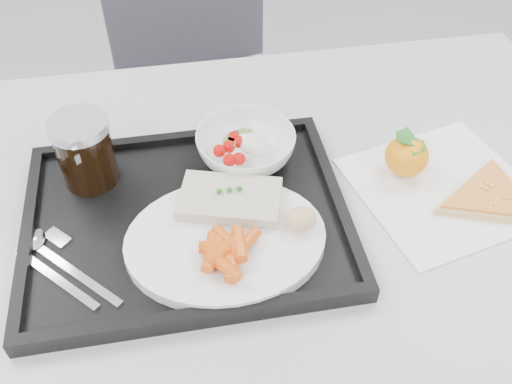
# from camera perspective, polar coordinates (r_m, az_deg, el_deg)

# --- Properties ---
(table) EXTENTS (1.20, 0.80, 0.75)m
(table) POSITION_cam_1_polar(r_m,az_deg,el_deg) (0.89, -0.53, -4.55)
(table) COLOR silver
(table) RESTS_ON ground
(chair) EXTENTS (0.49, 0.49, 0.93)m
(chair) POSITION_cam_1_polar(r_m,az_deg,el_deg) (1.52, -6.29, 12.42)
(chair) COLOR #38373F
(chair) RESTS_ON ground
(tray) EXTENTS (0.45, 0.35, 0.03)m
(tray) POSITION_cam_1_polar(r_m,az_deg,el_deg) (0.82, -6.91, -2.72)
(tray) COLOR black
(tray) RESTS_ON table
(dinner_plate) EXTENTS (0.27, 0.27, 0.02)m
(dinner_plate) POSITION_cam_1_polar(r_m,az_deg,el_deg) (0.77, -3.05, -4.87)
(dinner_plate) COLOR white
(dinner_plate) RESTS_ON tray
(fish_fillet) EXTENTS (0.16, 0.12, 0.03)m
(fish_fillet) POSITION_cam_1_polar(r_m,az_deg,el_deg) (0.79, -2.61, -0.69)
(fish_fillet) COLOR beige
(fish_fillet) RESTS_ON dinner_plate
(bread_roll) EXTENTS (0.05, 0.05, 0.03)m
(bread_roll) POSITION_cam_1_polar(r_m,az_deg,el_deg) (0.76, 4.48, -2.68)
(bread_roll) COLOR tan
(bread_roll) RESTS_ON dinner_plate
(salad_bowl) EXTENTS (0.15, 0.15, 0.05)m
(salad_bowl) POSITION_cam_1_polar(r_m,az_deg,el_deg) (0.88, -1.02, 4.57)
(salad_bowl) COLOR white
(salad_bowl) RESTS_ON tray
(cola_glass) EXTENTS (0.09, 0.09, 0.11)m
(cola_glass) POSITION_cam_1_polar(r_m,az_deg,el_deg) (0.86, -16.75, 4.03)
(cola_glass) COLOR black
(cola_glass) RESTS_ON tray
(cutlery) EXTENTS (0.14, 0.15, 0.01)m
(cutlery) POSITION_cam_1_polar(r_m,az_deg,el_deg) (0.80, -19.36, -6.50)
(cutlery) COLOR silver
(cutlery) RESTS_ON tray
(napkin) EXTENTS (0.30, 0.29, 0.00)m
(napkin) POSITION_cam_1_polar(r_m,az_deg,el_deg) (0.91, 18.19, 0.36)
(napkin) COLOR white
(napkin) RESTS_ON table
(tangerine) EXTENTS (0.07, 0.07, 0.07)m
(tangerine) POSITION_cam_1_polar(r_m,az_deg,el_deg) (0.90, 14.85, 3.51)
(tangerine) COLOR orange
(tangerine) RESTS_ON napkin
(pizza_slice) EXTENTS (0.21, 0.21, 0.02)m
(pizza_slice) POSITION_cam_1_polar(r_m,az_deg,el_deg) (0.91, 22.43, -0.50)
(pizza_slice) COLOR tan
(pizza_slice) RESTS_ON napkin
(carrot_pile) EXTENTS (0.09, 0.09, 0.03)m
(carrot_pile) POSITION_cam_1_polar(r_m,az_deg,el_deg) (0.73, -3.04, -5.84)
(carrot_pile) COLOR #D54E0F
(carrot_pile) RESTS_ON dinner_plate
(salad_contents) EXTENTS (0.08, 0.08, 0.02)m
(salad_contents) POSITION_cam_1_polar(r_m,az_deg,el_deg) (0.86, -1.09, 4.60)
(salad_contents) COLOR #B40B06
(salad_contents) RESTS_ON salad_bowl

